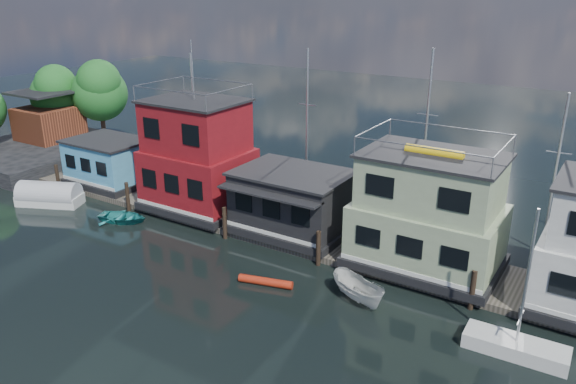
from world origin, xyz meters
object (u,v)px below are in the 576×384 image
Objects in this scene: motorboat at (358,290)px; dinghy_teal at (123,217)px; houseboat_green at (428,214)px; tarp_runabout at (49,196)px; houseboat_blue at (109,162)px; houseboat_red at (198,158)px; day_sailer at (516,346)px; houseboat_dark at (293,202)px; red_kayak at (266,282)px.

dinghy_teal is at bearing 112.27° from motorboat.
tarp_runabout is (-27.49, -5.09, -2.83)m from houseboat_green.
houseboat_green is (26.50, 0.00, 1.34)m from houseboat_blue.
houseboat_red reaches higher than dinghy_teal.
houseboat_blue is 1.83× the size of dinghy_teal.
tarp_runabout is (-10.49, -5.09, -3.39)m from houseboat_red.
day_sailer is 1.92× the size of motorboat.
dinghy_teal is at bearing -167.60° from houseboat_green.
houseboat_red is 1.67× the size of day_sailer.
dinghy_teal is (-3.30, -4.46, -3.74)m from houseboat_red.
day_sailer reaches higher than houseboat_dark.
dinghy_teal is at bearing -126.45° from houseboat_red.
tarp_runabout is 0.72× the size of day_sailer.
houseboat_green is 6.24m from motorboat.
houseboat_dark is 1.04× the size of day_sailer.
houseboat_blue reaches higher than tarp_runabout.
red_kayak is at bearing -27.92° from tarp_runabout.
houseboat_green reaches higher than day_sailer.
motorboat is 5.26m from red_kayak.
day_sailer is 7.92m from motorboat.
tarp_runabout is at bearing 76.10° from dinghy_teal.
dinghy_teal is (-11.30, -4.44, -2.06)m from houseboat_dark.
red_kayak is (19.70, -6.42, -1.98)m from houseboat_blue.
houseboat_dark reaches higher than dinghy_teal.
day_sailer is at bearing -10.57° from red_kayak.
houseboat_blue is at bearing -180.00° from houseboat_red.
houseboat_green reaches higher than houseboat_dark.
houseboat_blue is at bearing 168.84° from day_sailer.
day_sailer is at bearing -66.55° from motorboat.
houseboat_red is 16.55m from motorboat.
tarp_runabout is 1.37× the size of motorboat.
motorboat is (25.80, -0.20, -0.00)m from tarp_runabout.
houseboat_green is 2.27× the size of motorboat.
motorboat is (15.31, -5.29, -3.39)m from houseboat_red.
houseboat_dark is (8.00, -0.02, -1.69)m from houseboat_red.
houseboat_blue reaches higher than dinghy_teal.
houseboat_dark is 9.18m from motorboat.
houseboat_dark is at bearing -179.88° from houseboat_green.
day_sailer is 2.03× the size of dinghy_teal.
houseboat_blue is at bearing 102.79° from motorboat.
houseboat_green is at bearing 0.12° from houseboat_dark.
houseboat_dark is 2.38× the size of red_kayak.
tarp_runabout is at bearing 114.39° from motorboat.
tarp_runabout is at bearing 161.64° from red_kayak.
motorboat is 1.19× the size of red_kayak.
houseboat_dark is at bearing 158.61° from day_sailer.
dinghy_teal is (6.20, -4.46, -1.84)m from houseboat_blue.
red_kayak is (10.20, -6.42, -3.88)m from houseboat_red.
red_kayak is at bearing -117.18° from dinghy_teal.
motorboat reaches higher than red_kayak.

